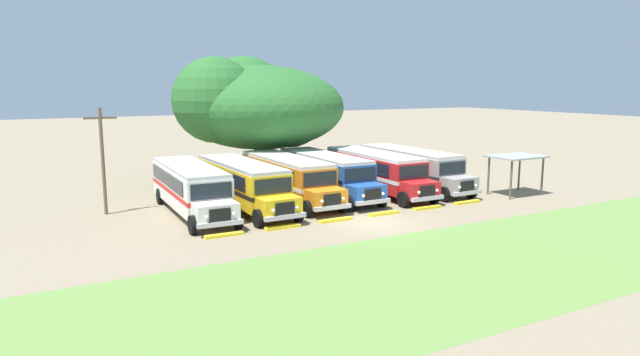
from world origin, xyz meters
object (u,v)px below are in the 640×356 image
object	(u,v)px
parked_bus_slot_3	(326,173)
waiting_shelter	(516,159)
parked_bus_slot_1	(243,182)
parked_bus_slot_2	(288,176)
parked_bus_slot_4	(376,170)
broad_shade_tree	(255,106)
parked_bus_slot_5	(411,167)
parked_bus_slot_0	(191,186)
utility_pole	(103,158)

from	to	relation	value
parked_bus_slot_3	waiting_shelter	size ratio (longest dim) A/B	3.01
parked_bus_slot_1	parked_bus_slot_3	size ratio (longest dim) A/B	1.00
parked_bus_slot_1	waiting_shelter	distance (m)	18.64
parked_bus_slot_2	parked_bus_slot_4	xyz separation A→B (m)	(6.53, -0.60, 0.00)
parked_bus_slot_2	broad_shade_tree	xyz separation A→B (m)	(1.69, 9.68, 4.22)
parked_bus_slot_5	waiting_shelter	world-z (taller)	parked_bus_slot_5
parked_bus_slot_1	broad_shade_tree	world-z (taller)	broad_shade_tree
parked_bus_slot_5	parked_bus_slot_0	bearing A→B (deg)	-90.77
parked_bus_slot_5	parked_bus_slot_4	bearing A→B (deg)	-88.96
parked_bus_slot_0	parked_bus_slot_3	bearing A→B (deg)	95.62
parked_bus_slot_2	utility_pole	bearing A→B (deg)	-98.01
broad_shade_tree	utility_pole	bearing A→B (deg)	-147.38
parked_bus_slot_0	parked_bus_slot_1	distance (m)	3.22
parked_bus_slot_1	parked_bus_slot_5	xyz separation A→B (m)	(13.12, 0.27, 0.00)
parked_bus_slot_2	broad_shade_tree	world-z (taller)	broad_shade_tree
parked_bus_slot_2	parked_bus_slot_3	xyz separation A→B (m)	(2.96, 0.15, 0.00)
parked_bus_slot_1	broad_shade_tree	xyz separation A→B (m)	(5.09, 10.45, 4.22)
parked_bus_slot_2	parked_bus_slot_0	bearing A→B (deg)	-85.98
parked_bus_slot_0	parked_bus_slot_4	distance (m)	13.14
parked_bus_slot_2	parked_bus_slot_4	world-z (taller)	same
parked_bus_slot_3	utility_pole	world-z (taller)	utility_pole
utility_pole	waiting_shelter	distance (m)	26.70
parked_bus_slot_0	utility_pole	bearing A→B (deg)	-112.11
parked_bus_slot_2	parked_bus_slot_5	size ratio (longest dim) A/B	1.00
parked_bus_slot_4	utility_pole	world-z (taller)	utility_pole
parked_bus_slot_1	parked_bus_slot_3	world-z (taller)	same
parked_bus_slot_4	waiting_shelter	xyz separation A→B (m)	(7.96, -5.31, 0.87)
parked_bus_slot_4	waiting_shelter	distance (m)	9.61
parked_bus_slot_0	parked_bus_slot_1	xyz separation A→B (m)	(3.21, -0.24, 0.00)
parked_bus_slot_5	broad_shade_tree	xyz separation A→B (m)	(-8.03, 10.17, 4.22)
parked_bus_slot_1	waiting_shelter	size ratio (longest dim) A/B	3.02
parked_bus_slot_4	parked_bus_slot_1	bearing A→B (deg)	-88.33
parked_bus_slot_5	waiting_shelter	distance (m)	7.28
broad_shade_tree	utility_pole	world-z (taller)	broad_shade_tree
parked_bus_slot_0	parked_bus_slot_2	distance (m)	6.63
parked_bus_slot_4	waiting_shelter	bearing A→B (deg)	57.01
parked_bus_slot_0	parked_bus_slot_5	world-z (taller)	same
parked_bus_slot_5	parked_bus_slot_1	bearing A→B (deg)	-89.69
parked_bus_slot_4	parked_bus_slot_2	bearing A→B (deg)	-94.54
broad_shade_tree	parked_bus_slot_5	bearing A→B (deg)	-51.72
parked_bus_slot_5	broad_shade_tree	bearing A→B (deg)	-142.60
parked_bus_slot_2	parked_bus_slot_3	bearing A→B (deg)	92.44
parked_bus_slot_4	parked_bus_slot_3	bearing A→B (deg)	-101.20
parked_bus_slot_2	waiting_shelter	xyz separation A→B (m)	(14.49, -5.91, 0.87)
parked_bus_slot_5	broad_shade_tree	distance (m)	13.63
parked_bus_slot_3	parked_bus_slot_4	xyz separation A→B (m)	(3.57, -0.75, 0.00)
parked_bus_slot_0	utility_pole	world-z (taller)	utility_pole
parked_bus_slot_3	parked_bus_slot_5	xyz separation A→B (m)	(6.76, -0.65, 0.00)
parked_bus_slot_4	utility_pole	bearing A→B (deg)	-95.95
parked_bus_slot_1	broad_shade_tree	size ratio (longest dim) A/B	0.76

